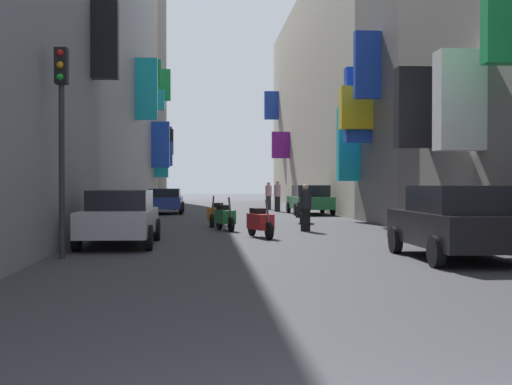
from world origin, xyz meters
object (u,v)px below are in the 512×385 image
pedestrian_near_left (306,208)px  traffic_light_near_corner (62,116)px  parked_car_black (457,221)px  parked_car_green (310,199)px  pedestrian_crossing (277,196)px  parked_car_blue (165,200)px  scooter_orange (217,214)px  scooter_black (302,212)px  parked_car_silver (120,216)px  scooter_white (177,202)px  scooter_green (225,217)px  pedestrian_near_right (268,196)px  scooter_red (260,222)px

pedestrian_near_left → traffic_light_near_corner: traffic_light_near_corner is taller
parked_car_black → pedestrian_near_left: pedestrian_near_left is taller
parked_car_green → pedestrian_crossing: (-1.30, 3.44, 0.10)m
parked_car_black → parked_car_blue: size_ratio=0.94×
parked_car_black → traffic_light_near_corner: 8.49m
parked_car_green → scooter_orange: bearing=-118.0°
parked_car_blue → scooter_black: (5.92, -9.32, -0.24)m
parked_car_green → scooter_black: 7.97m
parked_car_silver → scooter_white: parked_car_silver is taller
parked_car_silver → scooter_green: size_ratio=2.38×
parked_car_green → scooter_orange: size_ratio=2.26×
parked_car_black → pedestrian_near_right: 27.30m
parked_car_green → traffic_light_near_corner: (-8.44, -20.06, 2.21)m
scooter_red → pedestrian_near_left: pedestrian_near_left is taller
parked_car_blue → scooter_white: bearing=85.2°
pedestrian_near_left → pedestrian_near_right: pedestrian_near_right is taller
parked_car_green → parked_car_black: 20.86m
scooter_white → pedestrian_near_right: 5.55m
scooter_red → scooter_orange: (-1.16, 5.40, 0.00)m
parked_car_green → scooter_red: bearing=-104.6°
parked_car_green → pedestrian_crossing: bearing=110.7°
parked_car_silver → pedestrian_crossing: bearing=72.8°
parked_car_black → scooter_orange: 12.41m
scooter_red → scooter_green: 3.19m
pedestrian_near_right → parked_car_blue: bearing=-140.6°
scooter_red → scooter_green: same height
scooter_orange → pedestrian_crossing: size_ratio=1.12×
parked_car_green → pedestrian_near_right: 6.59m
parked_car_blue → pedestrian_crossing: 6.48m
parked_car_silver → scooter_white: (0.57, 23.70, -0.28)m
parked_car_silver → pedestrian_near_right: size_ratio=2.51×
scooter_orange → pedestrian_near_right: pedestrian_near_right is taller
parked_car_blue → scooter_green: (2.72, -13.26, -0.24)m
scooter_white → scooter_orange: size_ratio=0.98×
parked_car_green → pedestrian_near_left: bearing=-99.8°
scooter_orange → parked_car_silver: bearing=-109.1°
parked_car_silver → pedestrian_crossing: (6.31, 20.40, 0.14)m
parked_car_blue → pedestrian_crossing: (6.18, 1.93, 0.17)m
scooter_black → traffic_light_near_corner: 14.27m
parked_car_silver → pedestrian_near_left: (5.49, 4.61, 0.02)m
pedestrian_crossing → pedestrian_near_left: size_ratio=1.13×
parked_car_blue → scooter_black: bearing=-57.6°
parked_car_green → traffic_light_near_corner: 21.87m
parked_car_blue → traffic_light_near_corner: size_ratio=0.98×
pedestrian_crossing → pedestrian_near_right: (-0.21, 2.97, -0.04)m
parked_car_green → pedestrian_near_right: (-1.51, 6.41, 0.06)m
parked_car_green → scooter_white: 9.76m
pedestrian_near_left → parked_car_green: bearing=80.2°
scooter_red → pedestrian_crossing: pedestrian_crossing is taller
scooter_orange → pedestrian_near_left: 4.12m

